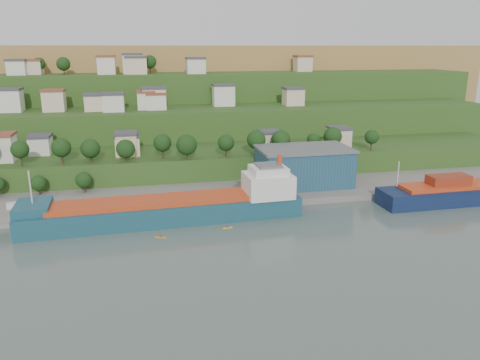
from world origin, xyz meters
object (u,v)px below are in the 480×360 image
object	(u,v)px
caravan	(17,206)
kayak_orange	(161,237)
warehouse	(304,166)
cargo_ship_near	(174,210)

from	to	relation	value
caravan	kayak_orange	distance (m)	48.28
caravan	warehouse	bearing A→B (deg)	-10.08
warehouse	kayak_orange	bearing A→B (deg)	-147.24
warehouse	caravan	world-z (taller)	warehouse
caravan	cargo_ship_near	bearing A→B (deg)	-32.12
cargo_ship_near	kayak_orange	size ratio (longest dim) A/B	25.37
warehouse	kayak_orange	distance (m)	59.90
kayak_orange	caravan	bearing A→B (deg)	166.01
cargo_ship_near	warehouse	bearing A→B (deg)	21.89
cargo_ship_near	warehouse	distance (m)	50.18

